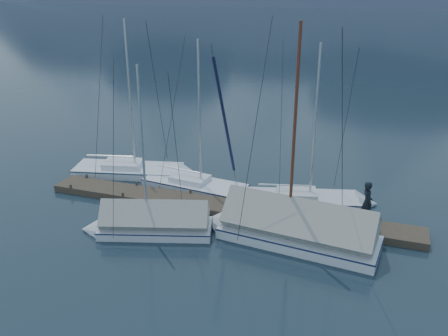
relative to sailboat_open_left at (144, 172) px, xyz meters
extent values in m
plane|color=black|center=(5.68, -4.79, -0.16)|extent=(1000.00, 1000.00, 0.00)
cube|color=#382D23|center=(5.68, -2.79, 0.01)|extent=(18.00, 1.50, 0.34)
cube|color=black|center=(-0.32, -2.79, -0.21)|extent=(3.00, 1.30, 0.30)
cube|color=black|center=(5.68, -2.79, -0.21)|extent=(3.00, 1.30, 0.30)
cube|color=black|center=(11.68, -2.79, -0.21)|extent=(3.00, 1.30, 0.30)
cylinder|color=#382D23|center=(-2.32, -2.09, 0.19)|extent=(0.12, 0.12, 0.35)
cylinder|color=#382D23|center=(-2.32, -3.49, 0.19)|extent=(0.12, 0.12, 0.35)
cylinder|color=#382D23|center=(0.68, -2.09, 0.19)|extent=(0.12, 0.12, 0.35)
cylinder|color=#382D23|center=(0.68, -3.49, 0.19)|extent=(0.12, 0.12, 0.35)
cylinder|color=#382D23|center=(3.68, -2.09, 0.19)|extent=(0.12, 0.12, 0.35)
cylinder|color=#382D23|center=(3.68, -3.49, 0.19)|extent=(0.12, 0.12, 0.35)
cylinder|color=#382D23|center=(6.68, -2.09, 0.19)|extent=(0.12, 0.12, 0.35)
cylinder|color=#382D23|center=(6.68, -3.49, 0.19)|extent=(0.12, 0.12, 0.35)
cylinder|color=#382D23|center=(9.68, -2.09, 0.19)|extent=(0.12, 0.12, 0.35)
cylinder|color=#382D23|center=(9.68, -3.49, 0.19)|extent=(0.12, 0.12, 0.35)
cylinder|color=#382D23|center=(12.68, -2.09, 0.19)|extent=(0.12, 0.12, 0.35)
cylinder|color=#382D23|center=(12.68, -3.49, 0.19)|extent=(0.12, 0.12, 0.35)
cube|color=white|center=(-0.87, -0.19, -0.04)|extent=(6.26, 3.25, 0.66)
cube|color=white|center=(-0.87, -0.19, -0.34)|extent=(5.19, 2.18, 0.30)
cube|color=navy|center=(-0.87, -0.19, 0.24)|extent=(6.32, 3.28, 0.06)
cone|color=white|center=(2.48, 0.56, -0.04)|extent=(1.49, 2.10, 1.91)
cube|color=white|center=(-1.16, -0.26, 0.43)|extent=(2.34, 1.82, 0.30)
cylinder|color=#B2B7BF|center=(-0.48, -0.11, 4.27)|extent=(0.12, 0.12, 7.96)
cylinder|color=#B2B7BF|center=(-1.84, -0.41, 0.88)|extent=(2.64, 0.68, 0.09)
cylinder|color=#26262B|center=(0.98, 0.22, 4.27)|extent=(0.68, 2.94, 7.97)
cube|color=white|center=(3.41, -0.86, -0.05)|extent=(5.61, 2.43, 0.60)
cube|color=white|center=(3.41, -0.86, -0.33)|extent=(4.70, 1.53, 0.27)
cube|color=#181B49|center=(3.41, -0.86, 0.20)|extent=(5.66, 2.46, 0.05)
cone|color=white|center=(6.51, -1.23, -0.05)|extent=(1.19, 1.84, 1.74)
cube|color=white|center=(3.14, -0.83, 0.38)|extent=(2.04, 1.48, 0.27)
cylinder|color=#B2B7BF|center=(3.77, -0.91, 3.87)|extent=(0.11, 0.11, 7.24)
cylinder|color=#B2B7BF|center=(2.51, -0.76, 0.79)|extent=(2.44, 0.37, 0.08)
cylinder|color=#26262B|center=(5.12, -1.06, 3.87)|extent=(0.34, 2.72, 7.25)
cube|color=silver|center=(9.02, -0.79, -0.05)|extent=(5.74, 3.14, 0.60)
cube|color=silver|center=(9.02, -0.79, -0.33)|extent=(4.74, 2.14, 0.27)
cube|color=navy|center=(9.02, -0.79, 0.20)|extent=(5.80, 3.17, 0.05)
cone|color=silver|center=(12.05, 0.00, -0.05)|extent=(1.41, 1.94, 1.75)
cube|color=silver|center=(8.75, -0.86, 0.38)|extent=(2.17, 1.71, 0.27)
cylinder|color=#B2B7BF|center=(9.37, -0.70, 3.88)|extent=(0.11, 0.11, 7.27)
cylinder|color=#B2B7BF|center=(8.14, -1.02, 0.79)|extent=(2.40, 0.70, 0.08)
cylinder|color=#26262B|center=(10.69, -0.35, 3.88)|extent=(0.72, 2.66, 7.28)
cube|color=silver|center=(9.52, -4.50, -0.04)|extent=(6.72, 3.00, 0.69)
cube|color=silver|center=(9.52, -4.50, -0.35)|extent=(5.64, 1.86, 0.31)
cube|color=#171E46|center=(9.52, -4.50, 0.26)|extent=(6.79, 3.03, 0.06)
cone|color=silver|center=(5.82, -4.10, -0.04)|extent=(1.39, 2.33, 2.22)
cylinder|color=#592819|center=(9.11, -4.45, 4.51)|extent=(0.13, 0.13, 8.40)
cylinder|color=#592819|center=(10.57, -4.61, 0.94)|extent=(2.92, 0.41, 0.09)
cylinder|color=#26262B|center=(7.49, -4.28, 4.51)|extent=(0.38, 3.26, 8.41)
cube|color=gray|center=(9.52, -4.50, 0.73)|extent=(6.40, 3.00, 2.35)
cube|color=silver|center=(3.55, -5.67, -0.06)|extent=(5.08, 3.01, 0.56)
cube|color=silver|center=(3.55, -5.67, -0.32)|extent=(4.17, 2.07, 0.26)
cube|color=#161D43|center=(3.55, -5.67, 0.18)|extent=(5.13, 3.04, 0.05)
cone|color=silver|center=(0.89, -6.47, -0.06)|extent=(1.37, 1.84, 1.64)
cylinder|color=#B2B7BF|center=(3.22, -5.77, 3.65)|extent=(0.10, 0.10, 6.85)
cylinder|color=#B2B7BF|center=(4.37, -5.42, 0.74)|extent=(2.09, 0.69, 0.08)
cylinder|color=#26262B|center=(2.07, -6.11, 3.65)|extent=(0.71, 2.32, 6.85)
cube|color=#97968D|center=(3.55, -5.67, 0.57)|extent=(4.86, 2.98, 1.74)
imported|color=black|center=(12.06, -2.39, 1.12)|extent=(0.68, 0.81, 1.89)
camera|label=1|loc=(12.15, -21.77, 10.08)|focal=38.00mm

